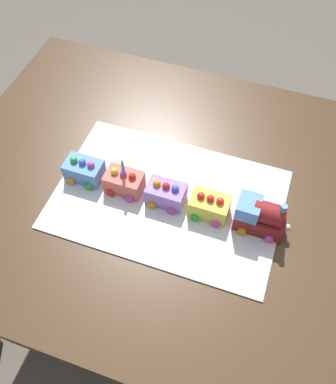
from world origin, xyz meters
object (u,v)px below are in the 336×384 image
object	(u,v)px
cake_car_hopper_lavender	(166,193)
cake_locomotive	(260,216)
birthday_candle	(123,166)
dining_table	(191,216)
cake_car_flatbed_coral	(124,181)
cake_car_gondola_sky_blue	(84,170)
cake_car_tanker_lemon	(209,206)

from	to	relation	value
cake_car_hopper_lavender	cake_locomotive	bearing A→B (deg)	-180.00
cake_car_hopper_lavender	birthday_candle	size ratio (longest dim) A/B	1.95
dining_table	cake_car_flatbed_coral	world-z (taller)	cake_car_flatbed_coral
dining_table	cake_car_hopper_lavender	size ratio (longest dim) A/B	14.00
cake_car_gondola_sky_blue	birthday_candle	bearing A→B (deg)	180.00
birthday_candle	dining_table	bearing A→B (deg)	-166.91
cake_car_hopper_lavender	cake_car_flatbed_coral	size ratio (longest dim) A/B	1.00
dining_table	cake_car_hopper_lavender	xyz separation A→B (m)	(0.06, 0.04, 0.14)
cake_locomotive	dining_table	bearing A→B (deg)	-12.61
dining_table	cake_car_flatbed_coral	bearing A→B (deg)	13.00
cake_car_hopper_lavender	birthday_candle	bearing A→B (deg)	0.00
dining_table	birthday_candle	world-z (taller)	birthday_candle
cake_car_gondola_sky_blue	cake_car_flatbed_coral	bearing A→B (deg)	180.00
cake_car_hopper_lavender	cake_car_flatbed_coral	xyz separation A→B (m)	(0.12, 0.00, 0.00)
cake_car_hopper_lavender	birthday_candle	world-z (taller)	birthday_candle
dining_table	cake_car_hopper_lavender	distance (m)	0.16
cake_car_tanker_lemon	cake_car_hopper_lavender	bearing A→B (deg)	0.00
dining_table	birthday_candle	bearing A→B (deg)	13.09
cake_car_tanker_lemon	birthday_candle	world-z (taller)	birthday_candle
cake_locomotive	cake_car_flatbed_coral	xyz separation A→B (m)	(0.36, 0.00, -0.02)
cake_car_tanker_lemon	cake_car_hopper_lavender	world-z (taller)	same
cake_car_hopper_lavender	cake_car_gondola_sky_blue	xyz separation A→B (m)	(0.24, 0.00, 0.00)
cake_car_tanker_lemon	birthday_candle	xyz separation A→B (m)	(0.23, 0.00, 0.07)
dining_table	cake_car_flatbed_coral	distance (m)	0.23
cake_car_hopper_lavender	cake_car_gondola_sky_blue	world-z (taller)	same
cake_car_tanker_lemon	cake_car_gondola_sky_blue	xyz separation A→B (m)	(0.35, 0.00, 0.00)
cake_locomotive	birthday_candle	distance (m)	0.37
cake_car_tanker_lemon	birthday_candle	bearing A→B (deg)	0.00
dining_table	cake_car_flatbed_coral	xyz separation A→B (m)	(0.18, 0.04, 0.14)
dining_table	cake_car_hopper_lavender	bearing A→B (deg)	33.95
dining_table	cake_car_tanker_lemon	xyz separation A→B (m)	(-0.06, 0.04, 0.14)
cake_car_hopper_lavender	cake_car_gondola_sky_blue	size ratio (longest dim) A/B	1.00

